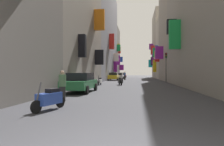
% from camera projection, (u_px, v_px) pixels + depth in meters
% --- Properties ---
extents(ground_plane, '(140.00, 140.00, 0.00)m').
position_uv_depth(ground_plane, '(134.00, 81.00, 33.03)').
color(ground_plane, '#38383D').
extents(building_left_mid_a, '(7.31, 15.92, 18.45)m').
position_uv_depth(building_left_mid_a, '(64.00, 6.00, 23.19)').
color(building_left_mid_a, gray).
rests_on(building_left_mid_a, ground).
extents(building_left_mid_b, '(7.16, 24.37, 20.22)m').
position_uv_depth(building_left_mid_b, '(98.00, 33.00, 43.18)').
color(building_left_mid_b, gray).
rests_on(building_left_mid_b, ground).
extents(building_left_mid_c, '(7.31, 8.58, 14.47)m').
position_uv_depth(building_left_mid_c, '(109.00, 53.00, 59.52)').
color(building_left_mid_c, slate).
rests_on(building_left_mid_c, ground).
extents(building_right_mid_a, '(7.39, 12.10, 19.76)m').
position_uv_depth(building_right_mid_a, '(179.00, 26.00, 36.12)').
color(building_right_mid_a, '#9E9384').
rests_on(building_right_mid_a, ground).
extents(building_right_mid_b, '(6.99, 7.19, 13.55)m').
position_uv_depth(building_right_mid_b, '(170.00, 49.00, 45.70)').
color(building_right_mid_b, '#BCB29E').
rests_on(building_right_mid_b, ground).
extents(building_right_mid_c, '(7.16, 12.59, 18.00)m').
position_uv_depth(building_right_mid_c, '(165.00, 45.00, 55.50)').
color(building_right_mid_c, '#9E9384').
rests_on(building_right_mid_c, ground).
extents(parked_car_green, '(1.96, 4.25, 1.47)m').
position_uv_depth(parked_car_green, '(80.00, 82.00, 15.19)').
color(parked_car_green, '#236638').
rests_on(parked_car_green, ground).
extents(parked_car_red, '(1.96, 3.99, 1.42)m').
position_uv_depth(parked_car_red, '(123.00, 75.00, 55.09)').
color(parked_car_red, '#B21E1E').
rests_on(parked_car_red, ground).
extents(parked_car_white, '(1.95, 4.47, 1.33)m').
position_uv_depth(parked_car_white, '(119.00, 76.00, 45.23)').
color(parked_car_white, white).
rests_on(parked_car_white, ground).
extents(parked_car_yellow, '(1.86, 4.28, 1.47)m').
position_uv_depth(parked_car_yellow, '(114.00, 76.00, 37.79)').
color(parked_car_yellow, gold).
rests_on(parked_car_yellow, ground).
extents(scooter_white, '(0.44, 1.99, 1.13)m').
position_uv_depth(scooter_white, '(100.00, 81.00, 23.85)').
color(scooter_white, silver).
rests_on(scooter_white, ground).
extents(scooter_black, '(0.70, 1.76, 1.13)m').
position_uv_depth(scooter_black, '(120.00, 81.00, 23.70)').
color(scooter_black, black).
rests_on(scooter_black, ground).
extents(scooter_blue, '(0.73, 1.83, 1.13)m').
position_uv_depth(scooter_blue, '(50.00, 99.00, 7.95)').
color(scooter_blue, '#2D4CAD').
rests_on(scooter_blue, ground).
extents(pedestrian_crossing, '(0.40, 0.40, 1.60)m').
position_uv_depth(pedestrian_crossing, '(62.00, 86.00, 10.36)').
color(pedestrian_crossing, '#242424').
rests_on(pedestrian_crossing, ground).
extents(pedestrian_near_left, '(0.44, 0.44, 1.68)m').
position_uv_depth(pedestrian_near_left, '(125.00, 76.00, 39.52)').
color(pedestrian_near_left, '#2F2F2F').
rests_on(pedestrian_near_left, ground).
extents(traffic_light_near_corner, '(0.26, 0.34, 4.34)m').
position_uv_depth(traffic_light_near_corner, '(166.00, 62.00, 28.95)').
color(traffic_light_near_corner, '#2D2D2D').
rests_on(traffic_light_near_corner, ground).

